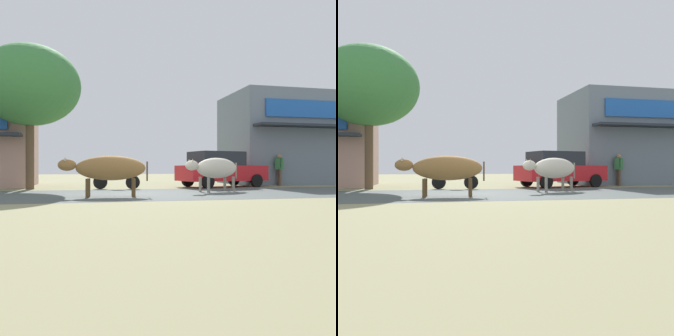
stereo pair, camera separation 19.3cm
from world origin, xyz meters
TOP-DOWN VIEW (x-y plane):
  - ground at (0.00, 0.00)m, footprint 80.00×80.00m
  - asphalt_road at (0.00, 0.00)m, footprint 72.00×5.61m
  - storefront_right_club at (10.20, 6.88)m, footprint 8.45×5.51m
  - roadside_tree at (-4.30, 3.82)m, footprint 4.17×4.17m
  - parked_hatchback_car at (4.09, 3.77)m, footprint 4.35×2.63m
  - parked_motorcycle at (-0.75, 3.05)m, footprint 1.90×0.65m
  - cow_near_brown at (-1.37, -0.96)m, footprint 2.75×0.87m
  - cow_far_dark at (2.70, 0.60)m, footprint 2.44×1.36m
  - pedestrian_by_shop at (7.48, 4.40)m, footprint 0.48×0.61m

SIDE VIEW (x-z plane):
  - ground at x=0.00m, z-range 0.00..0.00m
  - asphalt_road at x=0.00m, z-range 0.00..0.00m
  - parked_motorcycle at x=-0.75m, z-range -0.06..0.99m
  - parked_hatchback_car at x=4.09m, z-range 0.02..1.66m
  - cow_far_dark at x=2.70m, z-range 0.24..1.51m
  - cow_near_brown at x=-1.37m, z-range 0.24..1.51m
  - pedestrian_by_shop at x=7.48m, z-range 0.13..1.73m
  - storefront_right_club at x=10.20m, z-range 0.01..5.05m
  - roadside_tree at x=-4.30m, z-range 1.31..7.31m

